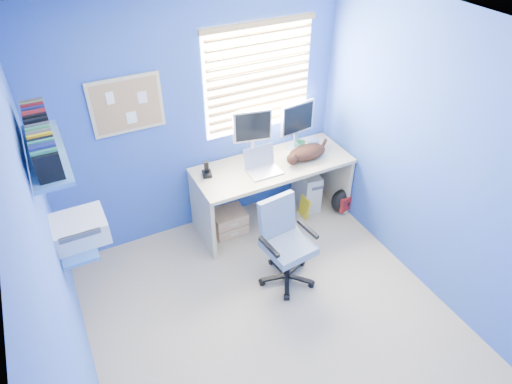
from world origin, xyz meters
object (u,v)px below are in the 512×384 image
cat (307,152)px  office_chair (285,252)px  laptop (264,163)px  desk (272,193)px  tower_pc (306,187)px

cat → office_chair: cat is taller
laptop → cat: laptop is taller
desk → tower_pc: (0.50, 0.08, -0.14)m
tower_pc → laptop: bearing=-156.9°
desk → cat: size_ratio=3.94×
desk → cat: 0.58m
laptop → office_chair: 0.91m
tower_pc → office_chair: 1.22m
cat → office_chair: bearing=-146.6°
desk → tower_pc: desk is taller
office_chair → cat: bearing=48.1°
cat → tower_pc: 0.62m
desk → office_chair: office_chair is taller
laptop → cat: (0.52, 0.03, -0.03)m
tower_pc → office_chair: office_chair is taller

